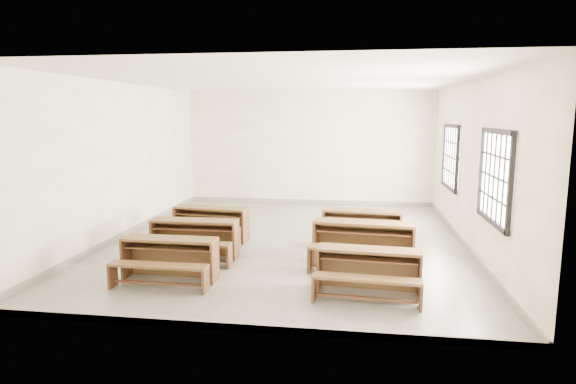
# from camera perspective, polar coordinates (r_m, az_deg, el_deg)

# --- Properties ---
(room) EXTENTS (8.50, 8.50, 3.20)m
(room) POSITION_cam_1_polar(r_m,az_deg,el_deg) (9.56, 0.54, 6.77)
(room) COLOR gray
(room) RESTS_ON ground
(desk_set_0) EXTENTS (1.48, 0.78, 0.66)m
(desk_set_0) POSITION_cam_1_polar(r_m,az_deg,el_deg) (7.69, -13.96, -7.39)
(desk_set_0) COLOR brown
(desk_set_0) RESTS_ON ground
(desk_set_1) EXTENTS (1.55, 0.82, 0.70)m
(desk_set_1) POSITION_cam_1_polar(r_m,az_deg,el_deg) (8.74, -11.09, -5.16)
(desk_set_1) COLOR brown
(desk_set_1) RESTS_ON ground
(desk_set_2) EXTENTS (1.61, 0.96, 0.69)m
(desk_set_2) POSITION_cam_1_polar(r_m,az_deg,el_deg) (9.90, -9.23, -3.45)
(desk_set_2) COLOR brown
(desk_set_2) RESTS_ON ground
(desk_set_3) EXTENTS (1.52, 0.87, 0.66)m
(desk_set_3) POSITION_cam_1_polar(r_m,az_deg,el_deg) (7.01, 9.52, -8.90)
(desk_set_3) COLOR brown
(desk_set_3) RESTS_ON ground
(desk_set_4) EXTENTS (1.76, 1.03, 0.76)m
(desk_set_4) POSITION_cam_1_polar(r_m,az_deg,el_deg) (8.22, 8.91, -5.73)
(desk_set_4) COLOR brown
(desk_set_4) RESTS_ON ground
(desk_set_5) EXTENTS (1.61, 0.93, 0.69)m
(desk_set_5) POSITION_cam_1_polar(r_m,az_deg,el_deg) (9.55, 8.71, -3.88)
(desk_set_5) COLOR brown
(desk_set_5) RESTS_ON ground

